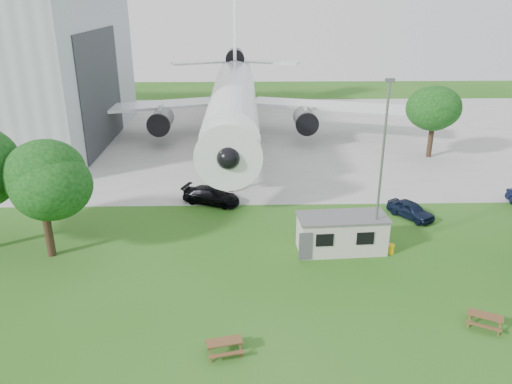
{
  "coord_description": "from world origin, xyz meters",
  "views": [
    {
      "loc": [
        -0.77,
        -24.42,
        16.9
      ],
      "look_at": [
        0.04,
        8.0,
        4.0
      ],
      "focal_mm": 35.0,
      "sensor_mm": 36.0,
      "label": 1
    }
  ],
  "objects_px": {
    "airliner": "(233,97)",
    "picnic_east": "(483,327)",
    "picnic_west": "(225,353)",
    "site_cabin": "(342,233)"
  },
  "relations": [
    {
      "from": "airliner",
      "to": "picnic_east",
      "type": "relative_size",
      "value": 26.52
    },
    {
      "from": "picnic_west",
      "to": "picnic_east",
      "type": "distance_m",
      "value": 14.19
    },
    {
      "from": "picnic_west",
      "to": "airliner",
      "type": "bearing_deg",
      "value": 77.51
    },
    {
      "from": "site_cabin",
      "to": "picnic_west",
      "type": "height_order",
      "value": "site_cabin"
    },
    {
      "from": "picnic_east",
      "to": "airliner",
      "type": "bearing_deg",
      "value": 138.42
    },
    {
      "from": "airliner",
      "to": "picnic_west",
      "type": "relative_size",
      "value": 26.52
    },
    {
      "from": "airliner",
      "to": "picnic_east",
      "type": "height_order",
      "value": "airliner"
    },
    {
      "from": "airliner",
      "to": "picnic_west",
      "type": "bearing_deg",
      "value": -89.78
    },
    {
      "from": "site_cabin",
      "to": "picnic_east",
      "type": "distance_m",
      "value": 10.95
    },
    {
      "from": "site_cabin",
      "to": "picnic_west",
      "type": "bearing_deg",
      "value": -126.19
    }
  ]
}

